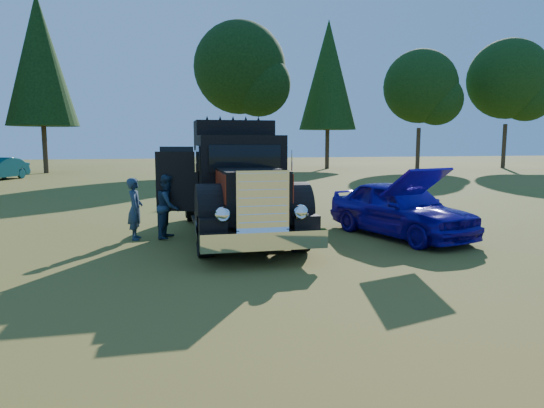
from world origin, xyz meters
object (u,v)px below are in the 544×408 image
at_px(diamond_t_truck, 238,187).
at_px(spectator_near, 135,209).
at_px(hotrod_coupe, 400,209).
at_px(spectator_far, 169,206).

height_order(diamond_t_truck, spectator_near, diamond_t_truck).
relative_size(diamond_t_truck, hotrod_coupe, 1.57).
relative_size(hotrod_coupe, spectator_far, 2.80).
bearing_deg(spectator_far, hotrod_coupe, -82.35).
bearing_deg(spectator_far, spectator_near, 110.88).
xyz_separation_m(hotrod_coupe, spectator_near, (-6.67, 1.09, 0.05)).
relative_size(hotrod_coupe, spectator_near, 2.94).
xyz_separation_m(hotrod_coupe, spectator_far, (-5.84, 1.13, 0.09)).
distance_m(hotrod_coupe, spectator_near, 6.75).
height_order(diamond_t_truck, spectator_far, diamond_t_truck).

